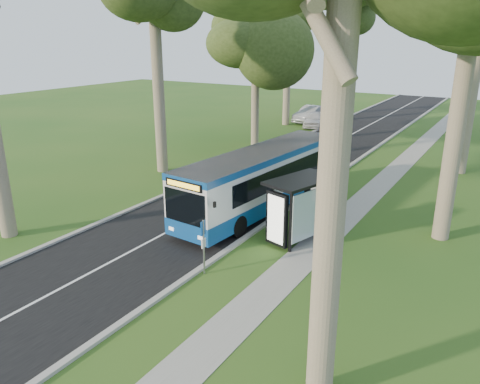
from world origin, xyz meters
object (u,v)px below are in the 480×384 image
object	(u,v)px
bus_shelter	(299,200)
car_white	(315,119)
bus	(263,179)
bus_stop_sign	(203,240)
car_silver	(311,114)
litter_bin	(278,232)

from	to	relation	value
bus_shelter	car_white	distance (m)	28.21
bus	bus_shelter	world-z (taller)	bus
bus	car_white	xyz separation A→B (m)	(-6.80, 23.36, -0.88)
bus_stop_sign	car_white	xyz separation A→B (m)	(-8.30, 30.75, -0.64)
bus_stop_sign	bus_shelter	distance (m)	4.89
bus_stop_sign	car_silver	distance (m)	34.36
litter_bin	car_white	xyz separation A→B (m)	(-9.48, 26.80, 0.24)
bus_shelter	bus_stop_sign	bearing A→B (deg)	-96.52
bus	litter_bin	distance (m)	4.50
bus	car_silver	distance (m)	26.87
bus	litter_bin	bearing A→B (deg)	-47.04
bus_shelter	car_white	world-z (taller)	bus_shelter
car_silver	car_white	bearing A→B (deg)	-53.71
bus	bus_stop_sign	size ratio (longest dim) A/B	5.44
litter_bin	bus	bearing A→B (deg)	128.02
bus_stop_sign	car_white	distance (m)	31.85
car_white	car_silver	bearing A→B (deg)	107.97
litter_bin	car_white	size ratio (longest dim) A/B	0.23
bus	car_silver	size ratio (longest dim) A/B	2.34
bus_shelter	litter_bin	distance (m)	1.71
litter_bin	car_silver	size ratio (longest dim) A/B	0.20
bus_stop_sign	litter_bin	bearing A→B (deg)	68.23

